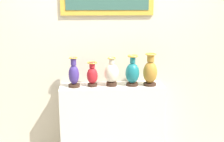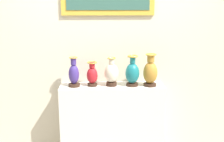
% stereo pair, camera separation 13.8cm
% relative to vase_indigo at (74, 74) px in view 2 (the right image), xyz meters
% --- Properties ---
extents(display_shelf, '(1.23, 0.33, 0.95)m').
position_rel_vase_indigo_xyz_m(display_shelf, '(0.44, 0.03, -0.62)').
color(display_shelf, silver).
rests_on(display_shelf, ground_plane).
extents(back_wall, '(3.77, 0.14, 2.97)m').
position_rel_vase_indigo_xyz_m(back_wall, '(0.44, 0.25, 0.41)').
color(back_wall, beige).
rests_on(back_wall, ground_plane).
extents(vase_indigo, '(0.13, 0.13, 0.35)m').
position_rel_vase_indigo_xyz_m(vase_indigo, '(0.00, 0.00, 0.00)').
color(vase_indigo, '#382319').
rests_on(vase_indigo, display_shelf).
extents(vase_crimson, '(0.13, 0.13, 0.29)m').
position_rel_vase_indigo_xyz_m(vase_crimson, '(0.21, 0.01, -0.02)').
color(vase_crimson, '#382319').
rests_on(vase_crimson, display_shelf).
extents(vase_ivory, '(0.17, 0.17, 0.34)m').
position_rel_vase_indigo_xyz_m(vase_ivory, '(0.44, 0.00, 0.00)').
color(vase_ivory, '#382319').
rests_on(vase_ivory, display_shelf).
extents(vase_teal, '(0.16, 0.16, 0.36)m').
position_rel_vase_indigo_xyz_m(vase_teal, '(0.68, -0.01, 0.01)').
color(vase_teal, '#382319').
rests_on(vase_teal, display_shelf).
extents(vase_ochre, '(0.16, 0.16, 0.38)m').
position_rel_vase_indigo_xyz_m(vase_ochre, '(0.89, -0.02, 0.02)').
color(vase_ochre, '#382319').
rests_on(vase_ochre, display_shelf).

